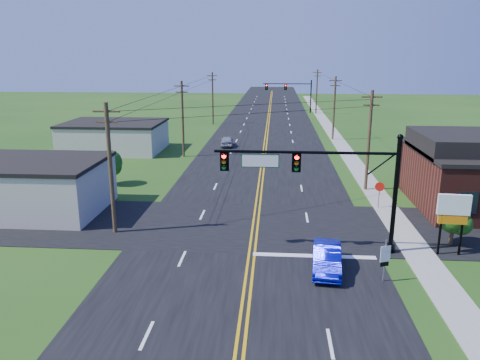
# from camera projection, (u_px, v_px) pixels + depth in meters

# --- Properties ---
(ground) EXTENTS (260.00, 260.00, 0.00)m
(ground) POSITION_uv_depth(u_px,v_px,m) (241.00, 315.00, 22.21)
(ground) COLOR #1A4012
(ground) RESTS_ON ground
(road_main) EXTENTS (16.00, 220.00, 0.04)m
(road_main) POSITION_uv_depth(u_px,v_px,m) (265.00, 136.00, 70.34)
(road_main) COLOR black
(road_main) RESTS_ON ground
(road_cross) EXTENTS (70.00, 10.00, 0.04)m
(road_cross) POSITION_uv_depth(u_px,v_px,m) (253.00, 226.00, 33.76)
(road_cross) COLOR black
(road_cross) RESTS_ON ground
(sidewalk) EXTENTS (2.00, 160.00, 0.08)m
(sidewalk) POSITION_uv_depth(u_px,v_px,m) (345.00, 150.00, 59.95)
(sidewalk) COLOR gray
(sidewalk) RESTS_ON ground
(signal_mast_main) EXTENTS (11.30, 0.60, 7.48)m
(signal_mast_main) POSITION_uv_depth(u_px,v_px,m) (322.00, 178.00, 28.36)
(signal_mast_main) COLOR black
(signal_mast_main) RESTS_ON ground
(signal_mast_far) EXTENTS (10.98, 0.60, 7.48)m
(signal_mast_far) POSITION_uv_depth(u_px,v_px,m) (290.00, 91.00, 97.72)
(signal_mast_far) COLOR black
(signal_mast_far) RESTS_ON ground
(cream_bldg_near) EXTENTS (10.20, 8.20, 4.10)m
(cream_bldg_near) POSITION_uv_depth(u_px,v_px,m) (36.00, 186.00, 36.39)
(cream_bldg_near) COLOR beige
(cream_bldg_near) RESTS_ON ground
(cream_bldg_far) EXTENTS (12.20, 9.20, 3.70)m
(cream_bldg_far) POSITION_uv_depth(u_px,v_px,m) (114.00, 136.00, 59.69)
(cream_bldg_far) COLOR beige
(cream_bldg_far) RESTS_ON ground
(utility_pole_left_a) EXTENTS (1.80, 0.28, 9.00)m
(utility_pole_left_a) POSITION_uv_depth(u_px,v_px,m) (110.00, 167.00, 31.30)
(utility_pole_left_a) COLOR #3A2A1A
(utility_pole_left_a) RESTS_ON ground
(utility_pole_left_b) EXTENTS (1.80, 0.28, 9.00)m
(utility_pole_left_b) POSITION_uv_depth(u_px,v_px,m) (183.00, 118.00, 55.37)
(utility_pole_left_b) COLOR #3A2A1A
(utility_pole_left_b) RESTS_ON ground
(utility_pole_left_c) EXTENTS (1.80, 0.28, 9.00)m
(utility_pole_left_c) POSITION_uv_depth(u_px,v_px,m) (213.00, 97.00, 81.36)
(utility_pole_left_c) COLOR #3A2A1A
(utility_pole_left_c) RESTS_ON ground
(utility_pole_right_a) EXTENTS (1.80, 0.28, 9.00)m
(utility_pole_right_a) POSITION_uv_depth(u_px,v_px,m) (369.00, 139.00, 41.45)
(utility_pole_right_a) COLOR #3A2A1A
(utility_pole_right_a) RESTS_ON ground
(utility_pole_right_b) EXTENTS (1.80, 0.28, 9.00)m
(utility_pole_right_b) POSITION_uv_depth(u_px,v_px,m) (334.00, 107.00, 66.48)
(utility_pole_right_b) COLOR #3A2A1A
(utility_pole_right_b) RESTS_ON ground
(utility_pole_right_c) EXTENTS (1.80, 0.28, 9.00)m
(utility_pole_right_c) POSITION_uv_depth(u_px,v_px,m) (317.00, 91.00, 95.36)
(utility_pole_right_c) COLOR #3A2A1A
(utility_pole_right_c) RESTS_ON ground
(tree_right_back) EXTENTS (3.00, 3.00, 4.10)m
(tree_right_back) POSITION_uv_depth(u_px,v_px,m) (424.00, 154.00, 45.40)
(tree_right_back) COLOR #3A2A1A
(tree_right_back) RESTS_ON ground
(shrub_corner) EXTENTS (2.00, 2.00, 2.86)m
(shrub_corner) POSITION_uv_depth(u_px,v_px,m) (454.00, 218.00, 29.93)
(shrub_corner) COLOR #3A2A1A
(shrub_corner) RESTS_ON ground
(tree_left) EXTENTS (2.40, 2.40, 3.37)m
(tree_left) POSITION_uv_depth(u_px,v_px,m) (109.00, 163.00, 43.85)
(tree_left) COLOR #3A2A1A
(tree_left) RESTS_ON ground
(blue_car) EXTENTS (1.95, 4.59, 1.47)m
(blue_car) POSITION_uv_depth(u_px,v_px,m) (327.00, 259.00, 26.64)
(blue_car) COLOR #070B9D
(blue_car) RESTS_ON ground
(distant_car) EXTENTS (1.94, 4.16, 1.38)m
(distant_car) POSITION_uv_depth(u_px,v_px,m) (227.00, 141.00, 62.61)
(distant_car) COLOR #A9A9AE
(distant_car) RESTS_ON ground
(route_sign) EXTENTS (0.58, 0.25, 2.44)m
(route_sign) POSITION_uv_depth(u_px,v_px,m) (385.00, 258.00, 25.12)
(route_sign) COLOR slate
(route_sign) RESTS_ON ground
(stop_sign) EXTENTS (0.77, 0.24, 2.21)m
(stop_sign) POSITION_uv_depth(u_px,v_px,m) (380.00, 189.00, 37.18)
(stop_sign) COLOR slate
(stop_sign) RESTS_ON ground
(pylon_sign) EXTENTS (1.91, 0.39, 3.90)m
(pylon_sign) POSITION_uv_depth(u_px,v_px,m) (453.00, 211.00, 28.15)
(pylon_sign) COLOR black
(pylon_sign) RESTS_ON ground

